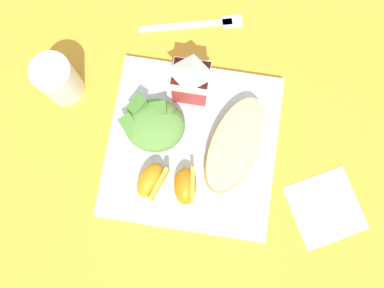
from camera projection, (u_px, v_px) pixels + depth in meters
ground at (192, 147)px, 0.68m from camera, size 3.00×3.00×0.00m
white_plate at (192, 146)px, 0.67m from camera, size 0.28×0.28×0.02m
cheesy_pizza_bread at (235, 145)px, 0.65m from camera, size 0.12×0.19×0.04m
green_salad_pile at (154, 125)px, 0.65m from camera, size 0.11×0.09×0.05m
milk_carton at (191, 80)px, 0.62m from camera, size 0.06×0.05×0.11m
orange_wedge_front at (151, 181)px, 0.63m from camera, size 0.05×0.07×0.04m
orange_wedge_middle at (184, 186)px, 0.63m from camera, size 0.05×0.06×0.04m
paper_napkin at (326, 208)px, 0.66m from camera, size 0.15×0.15×0.00m
metal_fork at (200, 24)px, 0.72m from camera, size 0.19×0.06×0.01m
drinking_clear_cup at (58, 80)px, 0.66m from camera, size 0.07×0.07×0.09m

